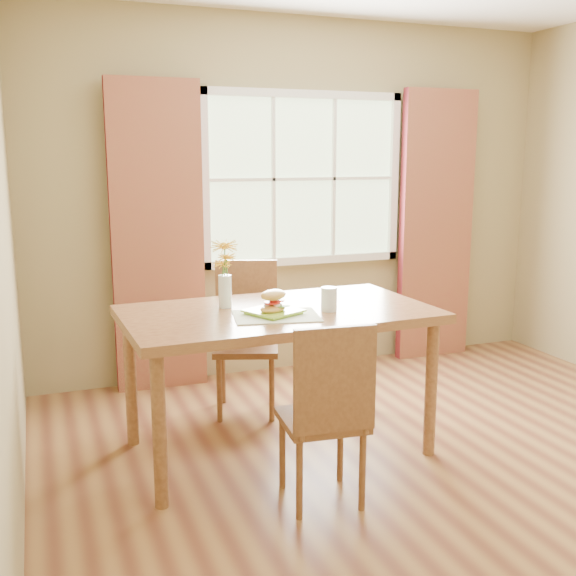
% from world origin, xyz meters
% --- Properties ---
extents(room, '(4.24, 3.84, 2.74)m').
position_xyz_m(room, '(0.00, 0.00, 1.35)').
color(room, olive).
rests_on(room, ground).
extents(window, '(1.62, 0.06, 1.32)m').
position_xyz_m(window, '(0.00, 1.87, 1.50)').
color(window, '#B2CF9C').
rests_on(window, room).
extents(curtain_left, '(0.65, 0.08, 2.20)m').
position_xyz_m(curtain_left, '(-1.15, 1.78, 1.10)').
color(curtain_left, maroon).
rests_on(curtain_left, room).
extents(curtain_right, '(0.65, 0.08, 2.20)m').
position_xyz_m(curtain_right, '(1.15, 1.78, 1.10)').
color(curtain_right, maroon).
rests_on(curtain_right, room).
extents(dining_table, '(1.74, 1.02, 0.83)m').
position_xyz_m(dining_table, '(-0.72, 0.46, 0.75)').
color(dining_table, '#936238').
rests_on(dining_table, room).
extents(chair_near, '(0.42, 0.42, 0.93)m').
position_xyz_m(chair_near, '(-0.73, -0.24, 0.51)').
color(chair_near, brown).
rests_on(chair_near, room).
extents(chair_far, '(0.53, 0.53, 0.99)m').
position_xyz_m(chair_far, '(-0.69, 1.16, 0.54)').
color(chair_far, brown).
rests_on(chair_far, room).
extents(placemat, '(0.51, 0.41, 0.01)m').
position_xyz_m(placemat, '(-0.78, 0.31, 0.84)').
color(placemat, beige).
rests_on(placemat, dining_table).
extents(plate, '(0.34, 0.34, 0.01)m').
position_xyz_m(plate, '(-0.78, 0.35, 0.84)').
color(plate, '#96C731').
rests_on(plate, placemat).
extents(croissant_sandwich, '(0.20, 0.19, 0.13)m').
position_xyz_m(croissant_sandwich, '(-0.79, 0.33, 0.91)').
color(croissant_sandwich, gold).
rests_on(croissant_sandwich, plate).
extents(water_glass, '(0.09, 0.09, 0.13)m').
position_xyz_m(water_glass, '(-0.47, 0.33, 0.90)').
color(water_glass, silver).
rests_on(water_glass, dining_table).
extents(flower_vase, '(0.16, 0.16, 0.38)m').
position_xyz_m(flower_vase, '(-0.98, 0.62, 1.06)').
color(flower_vase, silver).
rests_on(flower_vase, dining_table).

